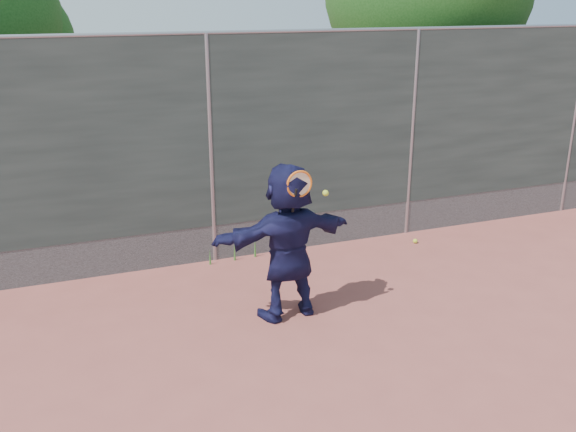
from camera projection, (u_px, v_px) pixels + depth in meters
name	position (u px, v px, depth m)	size (l,w,h in m)	color
ground	(315.00, 402.00, 5.71)	(80.00, 80.00, 0.00)	#9E4C42
player	(288.00, 241.00, 7.01)	(1.64, 0.52, 1.77)	#16173E
ball_ground	(415.00, 241.00, 9.37)	(0.07, 0.07, 0.07)	#BED32E
fence	(210.00, 147.00, 8.29)	(20.00, 0.06, 3.03)	#38423D
swing_action	(302.00, 187.00, 6.65)	(0.52, 0.18, 0.51)	orange
weed_clump	(238.00, 251.00, 8.75)	(0.68, 0.07, 0.30)	#387226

